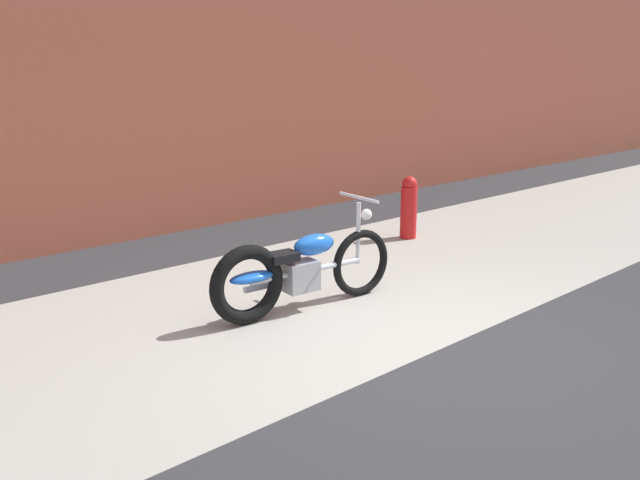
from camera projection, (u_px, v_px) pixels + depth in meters
ground_plane at (431, 353)px, 5.26m from camera, size 80.00×80.00×0.00m
sidewalk_slab at (293, 298)px, 6.52m from camera, size 36.00×3.50×0.01m
motorcycle_blue at (293, 271)px, 6.06m from camera, size 2.00×0.60×1.03m
fire_hydrant at (409, 207)px, 8.75m from camera, size 0.22×0.22×0.84m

